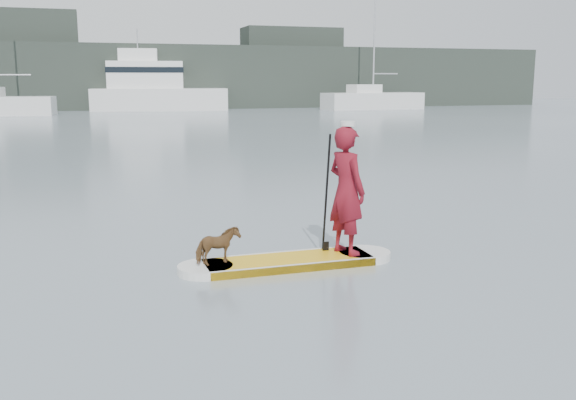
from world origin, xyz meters
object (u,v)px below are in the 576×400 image
object	(u,v)px
paddleboard	(288,262)
motor_yacht_a	(154,88)
dog	(218,246)
paddler	(347,191)
sailboat_f	(372,99)

from	to	relation	value
paddleboard	motor_yacht_a	xyz separation A→B (m)	(3.23, 51.01, 1.97)
dog	paddler	bearing A→B (deg)	-107.49
paddler	motor_yacht_a	world-z (taller)	motor_yacht_a
dog	motor_yacht_a	size ratio (longest dim) A/B	0.05
dog	sailboat_f	size ratio (longest dim) A/B	0.04
paddleboard	motor_yacht_a	distance (m)	51.15
paddler	paddleboard	bearing A→B (deg)	71.71
paddleboard	sailboat_f	size ratio (longest dim) A/B	0.23
paddleboard	sailboat_f	bearing A→B (deg)	63.45
dog	motor_yacht_a	world-z (taller)	motor_yacht_a
sailboat_f	motor_yacht_a	xyz separation A→B (m)	(-19.82, 3.97, 1.05)
paddleboard	sailboat_f	distance (m)	52.39
sailboat_f	motor_yacht_a	bearing A→B (deg)	162.09
paddler	motor_yacht_a	size ratio (longest dim) A/B	0.16
paddleboard	sailboat_f	world-z (taller)	sailboat_f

